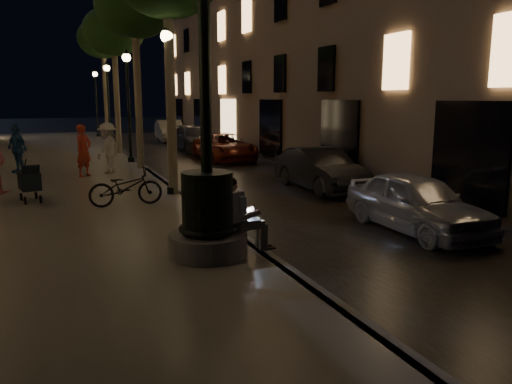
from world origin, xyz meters
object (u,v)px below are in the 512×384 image
lamp_curb_a (169,88)px  car_fifth (170,131)px  lamp_curb_b (128,92)px  stroller (29,181)px  pedestrian_white (108,148)px  pedestrian_red (84,150)px  car_front (417,203)px  tree_far (103,39)px  car_third (225,147)px  fountain_lamppost (207,200)px  car_rear (194,139)px  pedestrian_blue (17,149)px  lamp_curb_c (108,93)px  lamp_curb_d (96,94)px  seated_man_laptop (240,212)px  tree_third (113,32)px  car_second (321,170)px  tree_second (134,8)px  bicycle (126,187)px

lamp_curb_a → car_fifth: bearing=77.6°
lamp_curb_b → stroller: (-3.79, -7.73, -2.46)m
pedestrian_white → pedestrian_red: bearing=-25.9°
lamp_curb_a → car_front: lamp_curb_a is taller
tree_far → lamp_curb_b: size_ratio=1.56×
car_third → pedestrian_white: pedestrian_white is taller
fountain_lamppost → car_fifth: bearing=78.9°
car_rear → pedestrian_blue: 11.19m
lamp_curb_c → lamp_curb_d: bearing=90.0°
stroller → pedestrian_blue: pedestrian_blue is taller
fountain_lamppost → pedestrian_white: fountain_lamppost is taller
lamp_curb_b → car_fifth: size_ratio=1.07×
lamp_curb_c → stroller: (-3.79, -15.73, -2.46)m
seated_man_laptop → pedestrian_white: (-1.17, 10.91, 0.22)m
tree_third → car_second: bearing=-68.5°
seated_man_laptop → lamp_curb_c: bearing=89.8°
car_front → tree_far: bearing=100.8°
seated_man_laptop → tree_second: 13.16m
tree_third → car_third: 7.93m
pedestrian_red → lamp_curb_d: bearing=40.2°
lamp_curb_c → car_third: 9.16m
fountain_lamppost → stroller: (-3.09, 6.27, -0.44)m
car_second → pedestrian_white: bearing=140.2°
seated_man_laptop → lamp_curb_b: 14.19m
lamp_curb_c → car_fifth: size_ratio=1.07×
car_rear → pedestrian_white: (-5.56, -8.36, 0.44)m
lamp_curb_b → pedestrian_white: 3.94m
lamp_curb_d → bicycle: size_ratio=2.58×
seated_man_laptop → tree_second: (0.19, 12.00, 5.41)m
tree_second → car_fifth: (4.20, 13.60, -5.59)m
lamp_curb_c → car_front: bearing=-78.7°
stroller → pedestrian_red: pedestrian_red is taller
car_second → tree_far: bearing=105.0°
tree_far → car_rear: 8.55m
fountain_lamppost → pedestrian_red: size_ratio=2.80×
car_fifth → pedestrian_blue: size_ratio=2.47×
lamp_curb_c → pedestrian_blue: lamp_curb_c is taller
car_second → car_fifth: size_ratio=0.92×
tree_second → pedestrian_blue: tree_second is taller
tree_second → pedestrian_white: tree_second is taller
car_front → pedestrian_white: (-5.56, 10.42, 0.48)m
fountain_lamppost → car_fifth: (5.00, 25.60, -0.47)m
car_second → car_third: (-0.34, 8.69, -0.04)m
stroller → pedestrian_blue: (-0.60, 5.97, 0.34)m
bicycle → stroller: bearing=58.2°
tree_third → pedestrian_blue: bearing=-127.3°
stroller → car_fifth: bearing=55.9°
fountain_lamppost → lamp_curb_a: size_ratio=1.08×
lamp_curb_d → bicycle: lamp_curb_d is taller
lamp_curb_a → seated_man_laptop: bearing=-90.8°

